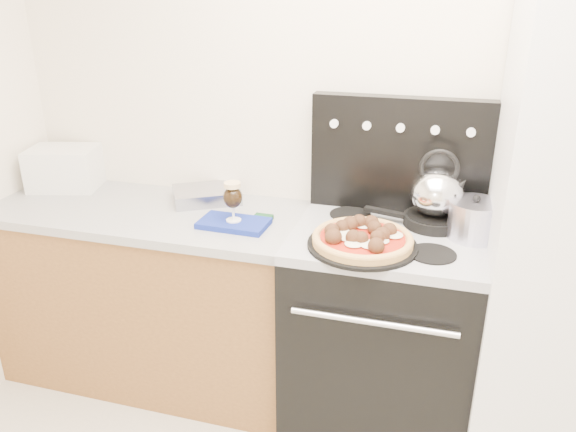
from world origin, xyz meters
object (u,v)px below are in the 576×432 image
(stove_body, at_px, (380,333))
(beer_glass, at_px, (233,201))
(oven_mitt, at_px, (234,223))
(pizza_pan, at_px, (362,245))
(base_cabinet, at_px, (155,297))
(stock_pot, at_px, (474,221))
(toaster_oven, at_px, (65,168))
(skillet, at_px, (434,220))
(tea_kettle, at_px, (437,189))
(pizza, at_px, (363,237))

(stove_body, relative_size, beer_glass, 5.05)
(stove_body, height_order, beer_glass, beer_glass)
(oven_mitt, xyz_separation_m, pizza_pan, (0.56, -0.09, 0.01))
(base_cabinet, height_order, stock_pot, stock_pot)
(toaster_oven, height_order, skillet, toaster_oven)
(stove_body, bearing_deg, pizza_pan, -117.70)
(stove_body, relative_size, oven_mitt, 3.03)
(skillet, bearing_deg, tea_kettle, 0.00)
(pizza, height_order, tea_kettle, tea_kettle)
(oven_mitt, distance_m, pizza_pan, 0.57)
(base_cabinet, xyz_separation_m, pizza, (1.02, -0.18, 0.53))
(beer_glass, bearing_deg, toaster_oven, 166.75)
(skillet, xyz_separation_m, tea_kettle, (0.00, 0.00, 0.14))
(pizza_pan, relative_size, skillet, 1.70)
(oven_mitt, xyz_separation_m, stock_pot, (0.97, 0.11, 0.08))
(toaster_oven, xyz_separation_m, oven_mitt, (0.99, -0.23, -0.09))
(beer_glass, bearing_deg, oven_mitt, 0.00)
(stove_body, xyz_separation_m, tea_kettle, (0.17, 0.13, 0.64))
(base_cabinet, relative_size, skillet, 5.86)
(stove_body, distance_m, pizza_pan, 0.52)
(pizza_pan, relative_size, stock_pot, 2.14)
(base_cabinet, bearing_deg, stock_pot, 0.92)
(toaster_oven, bearing_deg, pizza, -26.53)
(stove_body, distance_m, skillet, 0.55)
(beer_glass, bearing_deg, pizza, -9.57)
(stove_body, height_order, skillet, skillet)
(base_cabinet, xyz_separation_m, skillet, (1.28, 0.11, 0.51))
(beer_glass, relative_size, pizza_pan, 0.41)
(pizza_pan, xyz_separation_m, pizza, (0.00, 0.00, 0.03))
(oven_mitt, distance_m, pizza, 0.57)
(base_cabinet, bearing_deg, beer_glass, -10.33)
(pizza, relative_size, tea_kettle, 1.62)
(base_cabinet, xyz_separation_m, pizza_pan, (1.02, -0.18, 0.50))
(base_cabinet, height_order, oven_mitt, oven_mitt)
(tea_kettle, bearing_deg, pizza_pan, -134.34)
(toaster_oven, distance_m, stock_pot, 1.96)
(base_cabinet, bearing_deg, skillet, 4.80)
(stove_body, relative_size, pizza, 2.30)
(beer_glass, distance_m, skillet, 0.84)
(base_cabinet, xyz_separation_m, beer_glass, (0.46, -0.08, 0.58))
(base_cabinet, height_order, stove_body, stove_body)
(pizza, height_order, skillet, pizza)
(beer_glass, bearing_deg, base_cabinet, 169.67)
(skillet, distance_m, stock_pot, 0.18)
(stove_body, bearing_deg, pizza, -117.70)
(stove_body, relative_size, skillet, 3.55)
(oven_mitt, xyz_separation_m, tea_kettle, (0.81, 0.19, 0.17))
(pizza_pan, distance_m, pizza, 0.03)
(pizza_pan, height_order, stock_pot, stock_pot)
(skillet, relative_size, stock_pot, 1.26)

